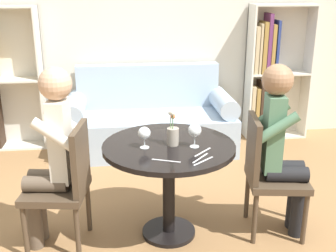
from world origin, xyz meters
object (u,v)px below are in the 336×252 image
chair_left (65,182)px  person_right (282,146)px  couch (150,122)px  person_left (51,153)px  wine_glass_right (195,131)px  flower_vase (173,133)px  chair_right (268,171)px  bookshelf_right (269,78)px  wine_glass_left (144,134)px

chair_left → person_right: 1.55m
couch → person_left: bearing=-114.6°
wine_glass_right → flower_vase: (-0.14, 0.06, -0.03)m
chair_right → person_left: size_ratio=0.69×
couch → person_right: (0.81, -1.80, 0.39)m
chair_left → person_right: size_ratio=0.70×
person_left → bookshelf_right: bearing=140.4°
wine_glass_right → person_right: bearing=1.1°
wine_glass_left → chair_left: bearing=-180.0°
couch → wine_glass_left: couch is taller
person_left → wine_glass_left: 0.65m
bookshelf_right → wine_glass_right: bearing=-121.6°
chair_left → couch: bearing=166.3°
couch → wine_glass_right: couch is taller
person_left → wine_glass_right: (0.98, -0.05, 0.14)m
chair_right → person_left: (-1.54, 0.01, 0.21)m
chair_left → wine_glass_left: bearing=98.4°
person_right → wine_glass_right: bearing=99.4°
couch → wine_glass_right: size_ratio=10.95×
flower_vase → chair_right: bearing=-1.8°
couch → flower_vase: flower_vase is taller
bookshelf_right → chair_right: 2.18m
person_right → wine_glass_left: bearing=97.6°
bookshelf_right → chair_left: bookshelf_right is taller
bookshelf_right → couch: bearing=-169.7°
chair_left → wine_glass_right: bearing=96.8°
person_left → wine_glass_left: bearing=96.5°
person_left → flower_vase: bearing=99.0°
bookshelf_right → chair_right: bookshelf_right is taller
wine_glass_left → wine_glass_right: 0.35m
bookshelf_right → wine_glass_right: 2.44m
chair_left → flower_vase: flower_vase is taller
wine_glass_right → bookshelf_right: bearing=58.4°
couch → bookshelf_right: bearing=10.3°
couch → flower_vase: (0.03, -1.76, 0.50)m
chair_right → wine_glass_left: bearing=98.8°
bookshelf_right → person_right: 2.16m
chair_left → person_right: bearing=97.9°
couch → bookshelf_right: bookshelf_right is taller
wine_glass_left → flower_vase: flower_vase is taller
couch → wine_glass_right: 1.90m
person_right → flower_vase: size_ratio=5.01×
chair_left → wine_glass_right: 0.96m
bookshelf_right → person_left: bookshelf_right is taller
bookshelf_right → chair_left: (-2.17, -2.05, -0.23)m
person_left → wine_glass_right: bearing=95.7°
bookshelf_right → person_right: (-0.64, -2.06, -0.03)m
chair_right → person_left: 1.55m
couch → chair_right: 1.93m
wine_glass_right → flower_vase: 0.16m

